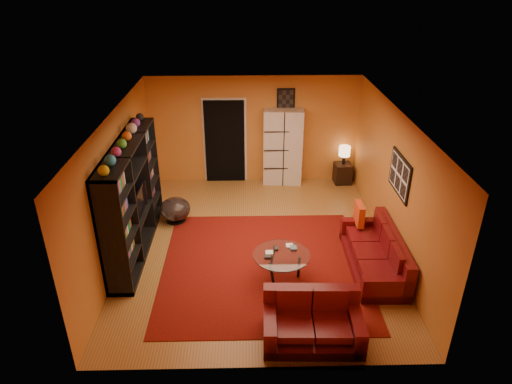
{
  "coord_description": "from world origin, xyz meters",
  "views": [
    {
      "loc": [
        -0.19,
        -7.43,
        4.91
      ],
      "look_at": [
        -0.01,
        0.1,
        1.1
      ],
      "focal_mm": 32.0,
      "sensor_mm": 36.0,
      "label": 1
    }
  ],
  "objects_px": {
    "tv": "(136,201)",
    "coffee_table": "(281,257)",
    "storage_cabinet": "(283,147)",
    "sofa": "(378,254)",
    "table_lamp": "(345,152)",
    "side_table": "(342,173)",
    "loveseat": "(312,320)",
    "entertainment_unit": "(133,198)",
    "bowl_chair": "(175,209)"
  },
  "relations": [
    {
      "from": "coffee_table",
      "to": "storage_cabinet",
      "type": "bearing_deg",
      "value": 85.45
    },
    {
      "from": "sofa",
      "to": "storage_cabinet",
      "type": "distance_m",
      "value": 3.91
    },
    {
      "from": "sofa",
      "to": "table_lamp",
      "type": "bearing_deg",
      "value": 89.99
    },
    {
      "from": "table_lamp",
      "to": "bowl_chair",
      "type": "bearing_deg",
      "value": -155.04
    },
    {
      "from": "loveseat",
      "to": "bowl_chair",
      "type": "relative_size",
      "value": 2.25
    },
    {
      "from": "storage_cabinet",
      "to": "sofa",
      "type": "bearing_deg",
      "value": -63.71
    },
    {
      "from": "entertainment_unit",
      "to": "table_lamp",
      "type": "xyz_separation_m",
      "value": [
        4.46,
        2.75,
        -0.23
      ]
    },
    {
      "from": "bowl_chair",
      "to": "table_lamp",
      "type": "height_order",
      "value": "table_lamp"
    },
    {
      "from": "storage_cabinet",
      "to": "side_table",
      "type": "distance_m",
      "value": 1.63
    },
    {
      "from": "sofa",
      "to": "tv",
      "type": "bearing_deg",
      "value": 170.35
    },
    {
      "from": "loveseat",
      "to": "storage_cabinet",
      "type": "bearing_deg",
      "value": 2.18
    },
    {
      "from": "side_table",
      "to": "loveseat",
      "type": "bearing_deg",
      "value": -105.63
    },
    {
      "from": "storage_cabinet",
      "to": "bowl_chair",
      "type": "bearing_deg",
      "value": -137.7
    },
    {
      "from": "loveseat",
      "to": "coffee_table",
      "type": "bearing_deg",
      "value": 16.02
    },
    {
      "from": "entertainment_unit",
      "to": "side_table",
      "type": "xyz_separation_m",
      "value": [
        4.46,
        2.75,
        -0.8
      ]
    },
    {
      "from": "entertainment_unit",
      "to": "tv",
      "type": "distance_m",
      "value": 0.1
    },
    {
      "from": "tv",
      "to": "coffee_table",
      "type": "height_order",
      "value": "tv"
    },
    {
      "from": "sofa",
      "to": "side_table",
      "type": "relative_size",
      "value": 4.06
    },
    {
      "from": "table_lamp",
      "to": "sofa",
      "type": "bearing_deg",
      "value": -90.84
    },
    {
      "from": "coffee_table",
      "to": "tv",
      "type": "bearing_deg",
      "value": 157.51
    },
    {
      "from": "coffee_table",
      "to": "storage_cabinet",
      "type": "height_order",
      "value": "storage_cabinet"
    },
    {
      "from": "sofa",
      "to": "loveseat",
      "type": "xyz_separation_m",
      "value": [
        -1.39,
        -1.64,
        -0.0
      ]
    },
    {
      "from": "loveseat",
      "to": "table_lamp",
      "type": "relative_size",
      "value": 3.15
    },
    {
      "from": "storage_cabinet",
      "to": "table_lamp",
      "type": "xyz_separation_m",
      "value": [
        1.49,
        -0.05,
        -0.11
      ]
    },
    {
      "from": "entertainment_unit",
      "to": "tv",
      "type": "xyz_separation_m",
      "value": [
        0.05,
        0.02,
        -0.08
      ]
    },
    {
      "from": "loveseat",
      "to": "bowl_chair",
      "type": "xyz_separation_m",
      "value": [
        -2.42,
        3.37,
        -0.01
      ]
    },
    {
      "from": "storage_cabinet",
      "to": "bowl_chair",
      "type": "height_order",
      "value": "storage_cabinet"
    },
    {
      "from": "sofa",
      "to": "loveseat",
      "type": "height_order",
      "value": "same"
    },
    {
      "from": "coffee_table",
      "to": "side_table",
      "type": "height_order",
      "value": "side_table"
    },
    {
      "from": "entertainment_unit",
      "to": "table_lamp",
      "type": "distance_m",
      "value": 5.24
    },
    {
      "from": "bowl_chair",
      "to": "side_table",
      "type": "bearing_deg",
      "value": 24.96
    },
    {
      "from": "bowl_chair",
      "to": "table_lamp",
      "type": "xyz_separation_m",
      "value": [
        3.87,
        1.8,
        0.54
      ]
    },
    {
      "from": "bowl_chair",
      "to": "table_lamp",
      "type": "distance_m",
      "value": 4.3
    },
    {
      "from": "coffee_table",
      "to": "table_lamp",
      "type": "xyz_separation_m",
      "value": [
        1.79,
        3.81,
        0.38
      ]
    },
    {
      "from": "tv",
      "to": "loveseat",
      "type": "height_order",
      "value": "tv"
    },
    {
      "from": "sofa",
      "to": "table_lamp",
      "type": "height_order",
      "value": "table_lamp"
    },
    {
      "from": "tv",
      "to": "storage_cabinet",
      "type": "height_order",
      "value": "storage_cabinet"
    },
    {
      "from": "storage_cabinet",
      "to": "table_lamp",
      "type": "distance_m",
      "value": 1.49
    },
    {
      "from": "loveseat",
      "to": "coffee_table",
      "type": "height_order",
      "value": "loveseat"
    },
    {
      "from": "sofa",
      "to": "loveseat",
      "type": "bearing_deg",
      "value": -129.56
    },
    {
      "from": "side_table",
      "to": "table_lamp",
      "type": "relative_size",
      "value": 1.1
    },
    {
      "from": "entertainment_unit",
      "to": "loveseat",
      "type": "height_order",
      "value": "entertainment_unit"
    },
    {
      "from": "table_lamp",
      "to": "storage_cabinet",
      "type": "bearing_deg",
      "value": 178.07
    },
    {
      "from": "storage_cabinet",
      "to": "side_table",
      "type": "xyz_separation_m",
      "value": [
        1.49,
        -0.05,
        -0.68
      ]
    },
    {
      "from": "tv",
      "to": "loveseat",
      "type": "relative_size",
      "value": 0.6
    },
    {
      "from": "table_lamp",
      "to": "tv",
      "type": "bearing_deg",
      "value": -148.29
    },
    {
      "from": "bowl_chair",
      "to": "storage_cabinet",
      "type": "bearing_deg",
      "value": 37.83
    },
    {
      "from": "sofa",
      "to": "table_lamp",
      "type": "relative_size",
      "value": 4.46
    },
    {
      "from": "bowl_chair",
      "to": "coffee_table",
      "type": "bearing_deg",
      "value": -44.02
    },
    {
      "from": "loveseat",
      "to": "bowl_chair",
      "type": "distance_m",
      "value": 4.15
    }
  ]
}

